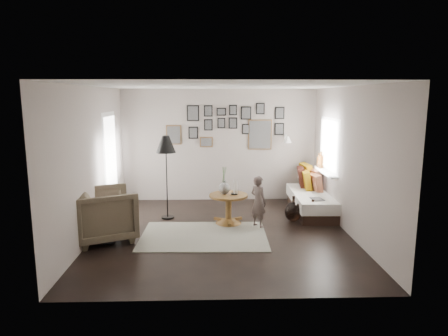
{
  "coord_description": "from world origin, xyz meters",
  "views": [
    {
      "loc": [
        -0.19,
        -6.86,
        2.41
      ],
      "look_at": [
        0.05,
        0.5,
        1.1
      ],
      "focal_mm": 32.0,
      "sensor_mm": 36.0,
      "label": 1
    }
  ],
  "objects_px": {
    "daybed": "(311,198)",
    "armchair": "(105,214)",
    "pedestal_table": "(229,210)",
    "vase": "(224,186)",
    "child": "(258,202)",
    "demijohn_large": "(293,212)",
    "floor_lamp": "(166,147)",
    "magazine_basket": "(105,230)",
    "demijohn_small": "(312,214)"
  },
  "relations": [
    {
      "from": "vase",
      "to": "floor_lamp",
      "type": "distance_m",
      "value": 1.39
    },
    {
      "from": "armchair",
      "to": "floor_lamp",
      "type": "xyz_separation_m",
      "value": [
        0.92,
        1.22,
        0.99
      ]
    },
    {
      "from": "magazine_basket",
      "to": "demijohn_large",
      "type": "distance_m",
      "value": 3.55
    },
    {
      "from": "vase",
      "to": "demijohn_small",
      "type": "relative_size",
      "value": 1.14
    },
    {
      "from": "armchair",
      "to": "demijohn_small",
      "type": "relative_size",
      "value": 2.14
    },
    {
      "from": "magazine_basket",
      "to": "armchair",
      "type": "bearing_deg",
      "value": 100.72
    },
    {
      "from": "floor_lamp",
      "to": "child",
      "type": "relative_size",
      "value": 1.71
    },
    {
      "from": "armchair",
      "to": "floor_lamp",
      "type": "bearing_deg",
      "value": -61.37
    },
    {
      "from": "pedestal_table",
      "to": "armchair",
      "type": "height_order",
      "value": "armchair"
    },
    {
      "from": "floor_lamp",
      "to": "demijohn_small",
      "type": "height_order",
      "value": "floor_lamp"
    },
    {
      "from": "vase",
      "to": "child",
      "type": "distance_m",
      "value": 0.71
    },
    {
      "from": "pedestal_table",
      "to": "floor_lamp",
      "type": "distance_m",
      "value": 1.74
    },
    {
      "from": "armchair",
      "to": "demijohn_small",
      "type": "distance_m",
      "value": 3.86
    },
    {
      "from": "armchair",
      "to": "magazine_basket",
      "type": "relative_size",
      "value": 2.4
    },
    {
      "from": "vase",
      "to": "child",
      "type": "xyz_separation_m",
      "value": [
        0.63,
        -0.23,
        -0.25
      ]
    },
    {
      "from": "floor_lamp",
      "to": "pedestal_table",
      "type": "bearing_deg",
      "value": -18.66
    },
    {
      "from": "vase",
      "to": "demijohn_large",
      "type": "height_order",
      "value": "vase"
    },
    {
      "from": "armchair",
      "to": "magazine_basket",
      "type": "height_order",
      "value": "armchair"
    },
    {
      "from": "child",
      "to": "demijohn_large",
      "type": "bearing_deg",
      "value": -106.78
    },
    {
      "from": "floor_lamp",
      "to": "demijohn_large",
      "type": "height_order",
      "value": "floor_lamp"
    },
    {
      "from": "armchair",
      "to": "demijohn_large",
      "type": "relative_size",
      "value": 1.95
    },
    {
      "from": "pedestal_table",
      "to": "magazine_basket",
      "type": "height_order",
      "value": "pedestal_table"
    },
    {
      "from": "floor_lamp",
      "to": "magazine_basket",
      "type": "height_order",
      "value": "floor_lamp"
    },
    {
      "from": "daybed",
      "to": "armchair",
      "type": "relative_size",
      "value": 1.98
    },
    {
      "from": "armchair",
      "to": "floor_lamp",
      "type": "distance_m",
      "value": 1.82
    },
    {
      "from": "daybed",
      "to": "demijohn_large",
      "type": "distance_m",
      "value": 0.87
    },
    {
      "from": "magazine_basket",
      "to": "child",
      "type": "xyz_separation_m",
      "value": [
        2.67,
        0.7,
        0.29
      ]
    },
    {
      "from": "pedestal_table",
      "to": "child",
      "type": "bearing_deg",
      "value": -20.52
    },
    {
      "from": "pedestal_table",
      "to": "daybed",
      "type": "distance_m",
      "value": 1.98
    },
    {
      "from": "pedestal_table",
      "to": "vase",
      "type": "distance_m",
      "value": 0.48
    },
    {
      "from": "pedestal_table",
      "to": "vase",
      "type": "height_order",
      "value": "vase"
    },
    {
      "from": "demijohn_small",
      "to": "floor_lamp",
      "type": "bearing_deg",
      "value": 171.56
    },
    {
      "from": "daybed",
      "to": "armchair",
      "type": "bearing_deg",
      "value": -156.12
    },
    {
      "from": "vase",
      "to": "demijohn_small",
      "type": "bearing_deg",
      "value": -1.06
    },
    {
      "from": "daybed",
      "to": "demijohn_small",
      "type": "bearing_deg",
      "value": -100.89
    },
    {
      "from": "magazine_basket",
      "to": "daybed",
      "type": "bearing_deg",
      "value": 23.43
    },
    {
      "from": "vase",
      "to": "armchair",
      "type": "bearing_deg",
      "value": -158.03
    },
    {
      "from": "armchair",
      "to": "child",
      "type": "height_order",
      "value": "child"
    },
    {
      "from": "pedestal_table",
      "to": "armchair",
      "type": "xyz_separation_m",
      "value": [
        -2.14,
        -0.81,
        0.18
      ]
    },
    {
      "from": "pedestal_table",
      "to": "floor_lamp",
      "type": "xyz_separation_m",
      "value": [
        -1.21,
        0.41,
        1.17
      ]
    },
    {
      "from": "pedestal_table",
      "to": "magazine_basket",
      "type": "relative_size",
      "value": 1.79
    },
    {
      "from": "armchair",
      "to": "child",
      "type": "bearing_deg",
      "value": -101.56
    },
    {
      "from": "daybed",
      "to": "armchair",
      "type": "xyz_separation_m",
      "value": [
        -3.95,
        -1.61,
        0.16
      ]
    },
    {
      "from": "vase",
      "to": "demijohn_small",
      "type": "xyz_separation_m",
      "value": [
        1.71,
        -0.03,
        -0.57
      ]
    },
    {
      "from": "pedestal_table",
      "to": "vase",
      "type": "xyz_separation_m",
      "value": [
        -0.08,
        0.02,
        0.47
      ]
    },
    {
      "from": "armchair",
      "to": "demijohn_large",
      "type": "xyz_separation_m",
      "value": [
        3.42,
        0.92,
        -0.25
      ]
    },
    {
      "from": "demijohn_small",
      "to": "child",
      "type": "distance_m",
      "value": 1.14
    },
    {
      "from": "vase",
      "to": "magazine_basket",
      "type": "distance_m",
      "value": 2.31
    },
    {
      "from": "demijohn_large",
      "to": "floor_lamp",
      "type": "bearing_deg",
      "value": 173.09
    },
    {
      "from": "demijohn_large",
      "to": "child",
      "type": "height_order",
      "value": "child"
    }
  ]
}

